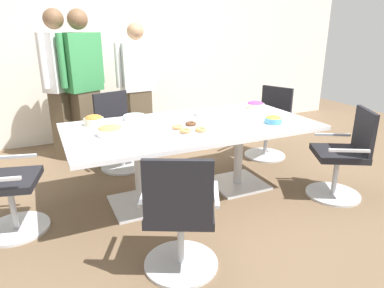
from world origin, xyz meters
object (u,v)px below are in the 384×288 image
(person_standing_0, at_px, (61,83))
(snack_bowl_cookies, at_px, (110,130))
(office_chair_3, at_px, (269,126))
(office_chair_2, at_px, (343,159))
(snack_bowl_candy_mix, at_px, (255,105))
(donut_platter, at_px, (191,128))
(office_chair_0, at_px, (2,187))
(office_chair_4, at_px, (119,135))
(snack_bowl_chips_yellow, at_px, (273,119))
(snack_bowl_pretzels, at_px, (94,120))
(person_standing_1, at_px, (84,83))
(plate_stack, at_px, (134,117))
(conference_table, at_px, (192,137))
(office_chair_1, at_px, (180,220))
(napkin_pile, at_px, (204,113))
(person_standing_2, at_px, (138,85))

(person_standing_0, relative_size, snack_bowl_cookies, 7.93)
(office_chair_3, bearing_deg, office_chair_2, 155.54)
(snack_bowl_candy_mix, distance_m, donut_platter, 1.16)
(office_chair_0, distance_m, donut_platter, 1.67)
(office_chair_2, relative_size, snack_bowl_cookies, 3.87)
(office_chair_4, xyz_separation_m, snack_bowl_chips_yellow, (1.24, -1.34, 0.38))
(snack_bowl_pretzels, height_order, snack_bowl_cookies, snack_bowl_pretzels)
(person_standing_1, distance_m, plate_stack, 1.20)
(conference_table, bearing_deg, person_standing_1, 116.56)
(office_chair_2, relative_size, donut_platter, 2.65)
(conference_table, bearing_deg, snack_bowl_pretzels, 156.00)
(office_chair_1, distance_m, office_chair_3, 2.58)
(office_chair_2, bearing_deg, conference_table, 92.84)
(office_chair_2, height_order, snack_bowl_cookies, office_chair_2)
(person_standing_1, height_order, snack_bowl_cookies, person_standing_1)
(snack_bowl_chips_yellow, xyz_separation_m, plate_stack, (-1.21, 0.70, -0.01))
(office_chair_4, distance_m, napkin_pile, 1.16)
(office_chair_0, xyz_separation_m, person_standing_0, (0.66, 1.65, 0.58))
(person_standing_2, height_order, snack_bowl_pretzels, person_standing_2)
(office_chair_0, distance_m, snack_bowl_cookies, 0.99)
(office_chair_1, relative_size, napkin_pile, 5.49)
(person_standing_2, bearing_deg, person_standing_1, 6.45)
(donut_platter, height_order, napkin_pile, napkin_pile)
(office_chair_1, bearing_deg, napkin_pile, 83.81)
(office_chair_4, height_order, person_standing_2, person_standing_2)
(snack_bowl_cookies, relative_size, napkin_pile, 1.42)
(snack_bowl_pretzels, xyz_separation_m, napkin_pile, (1.14, -0.12, -0.02))
(office_chair_4, bearing_deg, plate_stack, 76.45)
(person_standing_1, xyz_separation_m, napkin_pile, (1.04, -1.29, -0.20))
(person_standing_2, height_order, snack_bowl_candy_mix, person_standing_2)
(snack_bowl_pretzels, bearing_deg, person_standing_1, 85.52)
(office_chair_1, relative_size, snack_bowl_chips_yellow, 5.28)
(snack_bowl_chips_yellow, bearing_deg, office_chair_0, 172.50)
(snack_bowl_candy_mix, relative_size, donut_platter, 0.61)
(office_chair_4, xyz_separation_m, person_standing_2, (0.45, 0.65, 0.48))
(donut_platter, bearing_deg, office_chair_1, -118.87)
(person_standing_2, xyz_separation_m, plate_stack, (-0.42, -1.29, -0.11))
(conference_table, relative_size, plate_stack, 10.75)
(snack_bowl_chips_yellow, height_order, napkin_pile, snack_bowl_chips_yellow)
(office_chair_2, relative_size, person_standing_0, 0.49)
(office_chair_2, relative_size, person_standing_1, 0.49)
(person_standing_0, bearing_deg, snack_bowl_candy_mix, 99.14)
(office_chair_3, bearing_deg, conference_table, 91.29)
(office_chair_4, distance_m, donut_platter, 1.34)
(snack_bowl_pretzels, xyz_separation_m, plate_stack, (0.41, 0.03, -0.03))
(snack_bowl_cookies, height_order, donut_platter, snack_bowl_cookies)
(conference_table, height_order, person_standing_0, person_standing_0)
(office_chair_0, distance_m, office_chair_4, 1.58)
(conference_table, bearing_deg, office_chair_4, 114.97)
(snack_bowl_pretzels, bearing_deg, donut_platter, -35.17)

